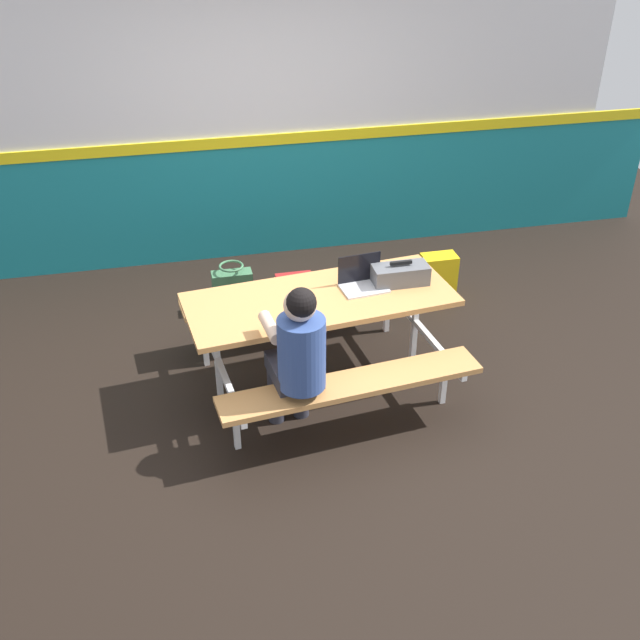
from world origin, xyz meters
TOP-DOWN VIEW (x-y plane):
  - ground_plane at (0.00, 0.00)m, footprint 10.00×10.00m
  - accent_backdrop at (0.00, 2.28)m, footprint 8.00×0.14m
  - picnic_table_main at (0.06, 0.00)m, footprint 1.94×1.73m
  - student_nearer at (-0.21, -0.59)m, footprint 0.39×0.54m
  - laptop_silver at (0.39, 0.07)m, footprint 0.34×0.25m
  - toolbox_grey at (0.66, 0.07)m, footprint 0.40×0.18m
  - backpack_dark at (1.33, 0.98)m, footprint 0.30×0.22m
  - tote_bag_bright at (-0.44, 1.21)m, footprint 0.34×0.21m
  - satchel_spare at (0.04, 0.88)m, footprint 0.30×0.22m

SIDE VIEW (x-z plane):
  - ground_plane at x=0.00m, z-range -0.02..0.00m
  - tote_bag_bright at x=-0.44m, z-range -0.02..0.41m
  - backpack_dark at x=1.33m, z-range 0.00..0.44m
  - satchel_spare at x=0.04m, z-range 0.00..0.44m
  - picnic_table_main at x=0.06m, z-range 0.20..0.94m
  - student_nearer at x=-0.21m, z-range 0.10..1.31m
  - laptop_silver at x=0.39m, z-range 0.67..0.90m
  - toolbox_grey at x=0.66m, z-range 0.72..0.90m
  - accent_backdrop at x=0.00m, z-range -0.05..2.55m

